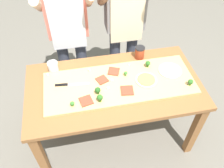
{
  "coord_description": "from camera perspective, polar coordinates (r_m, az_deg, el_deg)",
  "views": [
    {
      "loc": [
        -0.29,
        -1.41,
        2.34
      ],
      "look_at": [
        -0.03,
        -0.05,
        0.85
      ],
      "focal_mm": 38.08,
      "sensor_mm": 36.0,
      "label": 1
    }
  ],
  "objects": [
    {
      "name": "ground_plane",
      "position": [
        2.75,
        0.37,
        -11.4
      ],
      "size": [
        8.0,
        8.0,
        0.0
      ],
      "primitive_type": "plane",
      "color": "#6B665B"
    },
    {
      "name": "pizza_slice_far_right",
      "position": [
        2.12,
        -2.41,
        1.01
      ],
      "size": [
        0.12,
        0.12,
        0.01
      ],
      "primitive_type": "cube",
      "rotation": [
        0.0,
        0.0,
        0.38
      ],
      "color": "#BC3D28",
      "rests_on": "cutting_board"
    },
    {
      "name": "prep_table",
      "position": [
        2.2,
        0.46,
        -2.09
      ],
      "size": [
        1.56,
        0.84,
        0.78
      ],
      "color": "brown",
      "rests_on": "ground"
    },
    {
      "name": "broccoli_floret_back_right",
      "position": [
        1.99,
        -3.46,
        -1.52
      ],
      "size": [
        0.05,
        0.05,
        0.07
      ],
      "color": "#2C5915",
      "rests_on": "cutting_board"
    },
    {
      "name": "broccoli_floret_center_left",
      "position": [
        1.94,
        -9.52,
        -4.65
      ],
      "size": [
        0.04,
        0.04,
        0.05
      ],
      "color": "#3F7220",
      "rests_on": "cutting_board"
    },
    {
      "name": "pizza_whole_cheese_artichoke",
      "position": [
        2.27,
        13.77,
        3.21
      ],
      "size": [
        0.22,
        0.22,
        0.02
      ],
      "color": "beige",
      "rests_on": "cutting_board"
    },
    {
      "name": "pizza_slice_center",
      "position": [
        2.04,
        3.65,
        -1.56
      ],
      "size": [
        0.12,
        0.12,
        0.01
      ],
      "primitive_type": "cube",
      "rotation": [
        0.0,
        0.0,
        -0.13
      ],
      "color": "#BC3D28",
      "rests_on": "cutting_board"
    },
    {
      "name": "pizza_slice_near_left",
      "position": [
        2.2,
        0.42,
        3.06
      ],
      "size": [
        0.13,
        0.13,
        0.01
      ],
      "primitive_type": "cube",
      "rotation": [
        0.0,
        0.0,
        -0.36
      ],
      "color": "#BC3D28",
      "rests_on": "cutting_board"
    },
    {
      "name": "broccoli_floret_front_right",
      "position": [
        2.17,
        18.32,
        0.46
      ],
      "size": [
        0.05,
        0.05,
        0.06
      ],
      "color": "#366618",
      "rests_on": "cutting_board"
    },
    {
      "name": "chefs_knife",
      "position": [
        2.12,
        -10.69,
        -0.14
      ],
      "size": [
        0.3,
        0.05,
        0.02
      ],
      "color": "#B7BABF",
      "rests_on": "cutting_board"
    },
    {
      "name": "pizza_whole_pesto_green",
      "position": [
        2.14,
        8.22,
        1.01
      ],
      "size": [
        0.19,
        0.19,
        0.02
      ],
      "color": "beige",
      "rests_on": "cutting_board"
    },
    {
      "name": "cook_right",
      "position": [
        2.56,
        3.1,
        15.27
      ],
      "size": [
        0.54,
        0.39,
        1.67
      ],
      "color": "#333847",
      "rests_on": "ground"
    },
    {
      "name": "cheese_crumble_c",
      "position": [
        2.21,
        -5.44,
        3.31
      ],
      "size": [
        0.03,
        0.03,
        0.02
      ],
      "primitive_type": "cube",
      "rotation": [
        0.0,
        0.0,
        0.55
      ],
      "color": "silver",
      "rests_on": "cutting_board"
    },
    {
      "name": "broccoli_floret_front_left",
      "position": [
        2.25,
        8.58,
        4.88
      ],
      "size": [
        0.05,
        0.05,
        0.07
      ],
      "color": "#366618",
      "rests_on": "cutting_board"
    },
    {
      "name": "pizza_slice_near_right",
      "position": [
        1.97,
        -6.26,
        -4.04
      ],
      "size": [
        0.12,
        0.12,
        0.01
      ],
      "primitive_type": "cube",
      "rotation": [
        0.0,
        0.0,
        0.22
      ],
      "color": "#BC3D28",
      "rests_on": "cutting_board"
    },
    {
      "name": "cheese_crumble_e",
      "position": [
        2.25,
        -15.19,
        2.25
      ],
      "size": [
        0.02,
        0.02,
        0.02
      ],
      "primitive_type": "cube",
      "rotation": [
        0.0,
        0.0,
        0.7
      ],
      "color": "silver",
      "rests_on": "cutting_board"
    },
    {
      "name": "broccoli_floret_back_mid",
      "position": [
        2.15,
        3.28,
        2.59
      ],
      "size": [
        0.03,
        0.03,
        0.05
      ],
      "color": "#3F7220",
      "rests_on": "cutting_board"
    },
    {
      "name": "cutting_board",
      "position": [
        2.12,
        1.82,
        0.13
      ],
      "size": [
        1.33,
        0.5,
        0.02
      ],
      "primitive_type": "cube",
      "color": "tan",
      "rests_on": "prep_table"
    },
    {
      "name": "broccoli_floret_front_mid",
      "position": [
        1.94,
        -2.94,
        -3.31
      ],
      "size": [
        0.05,
        0.05,
        0.07
      ],
      "color": "#366618",
      "rests_on": "cutting_board"
    },
    {
      "name": "cook_left",
      "position": [
        2.5,
        -10.61,
        13.67
      ],
      "size": [
        0.54,
        0.39,
        1.67
      ],
      "color": "#333847",
      "rests_on": "ground"
    },
    {
      "name": "sauce_jar",
      "position": [
        2.37,
        6.66,
        7.51
      ],
      "size": [
        0.09,
        0.09,
        0.12
      ],
      "color": "#99381E",
      "rests_on": "prep_table"
    },
    {
      "name": "flour_cup",
      "position": [
        2.3,
        -13.96,
        4.0
      ],
      "size": [
        0.1,
        0.1,
        0.09
      ],
      "color": "white",
      "rests_on": "prep_table"
    },
    {
      "name": "cheese_crumble_d",
      "position": [
        2.05,
        -0.88,
        -1.01
      ],
      "size": [
        0.03,
        0.03,
        0.02
      ],
      "primitive_type": "cube",
      "rotation": [
        0.0,
        0.0,
        0.94
      ],
      "color": "white",
      "rests_on": "cutting_board"
    },
    {
      "name": "cheese_crumble_a",
      "position": [
        2.27,
        4.13,
        4.56
      ],
      "size": [
        0.01,
        0.01,
        0.01
      ],
      "primitive_type": "cube",
      "rotation": [
        0.0,
        0.0,
        1.51
      ],
      "color": "white",
      "rests_on": "cutting_board"
    },
    {
      "name": "cheese_crumble_b",
      "position": [
        2.11,
        0.02,
        0.89
      ],
      "size": [
        0.03,
        0.03,
        0.02
      ],
      "primitive_type": "cube",
      "rotation": [
        0.0,
        0.0,
        0.93
      ],
      "color": "white",
      "rests_on": "cutting_board"
    }
  ]
}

